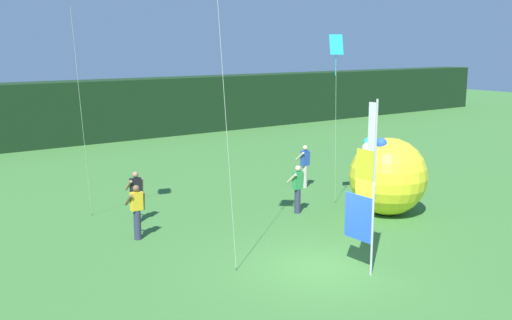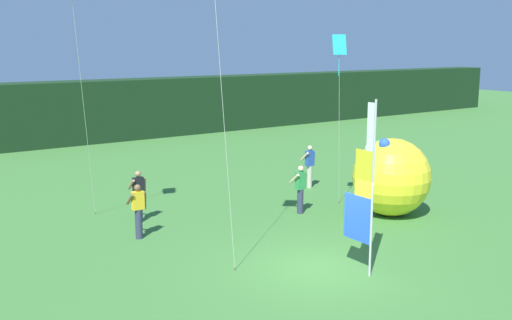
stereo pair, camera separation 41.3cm
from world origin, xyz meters
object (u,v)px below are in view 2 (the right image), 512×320
Objects in this scene: person_far_left at (310,165)px; person_far_right at (138,210)px; inflatable_balloon at (391,177)px; person_mid_field at (300,188)px; banner_flag at (364,192)px; person_near_banner at (139,195)px; kite_cyan_diamond_1 at (339,56)px.

person_far_right is (-8.65, -2.11, -0.04)m from person_far_left.
person_mid_field is at bearing 141.59° from inflatable_balloon.
person_far_left is 1.04× the size of person_far_right.
person_near_banner is (-2.92, 7.63, -1.26)m from banner_flag.
person_far_right is 0.28× the size of kite_cyan_diamond_1.
kite_cyan_diamond_1 reaches higher than person_near_banner.
inflatable_balloon reaches higher than person_near_banner.
inflatable_balloon is (7.63, -4.28, 0.43)m from person_near_banner.
kite_cyan_diamond_1 is at bearing -25.31° from person_near_banner.
person_far_right is 8.80m from inflatable_balloon.
person_near_banner reaches higher than person_mid_field.
banner_flag is 8.26m from person_near_banner.
person_far_right is at bearing 121.37° from banner_flag.
banner_flag reaches higher than person_mid_field.
person_near_banner is at bearing -176.54° from person_far_left.
kite_cyan_diamond_1 is (-1.66, -3.44, 4.57)m from person_far_left.
banner_flag is 5.84m from inflatable_balloon.
person_far_left is 0.64× the size of inflatable_balloon.
person_far_right is 8.48m from kite_cyan_diamond_1.
banner_flag is 2.66× the size of person_mid_field.
person_far_left is at bearing 58.38° from banner_flag.
person_near_banner is 8.30m from kite_cyan_diamond_1.
person_far_right is at bearing 173.38° from person_mid_field.
banner_flag is at bearing -69.06° from person_near_banner.
person_far_left is at bearing 3.46° from person_near_banner.
banner_flag is 2.67× the size of person_far_right.
kite_cyan_diamond_1 is (6.25, -2.96, 4.58)m from person_near_banner.
banner_flag reaches higher than person_near_banner.
person_far_left is (4.99, 8.11, -1.25)m from banner_flag.
person_far_right is at bearing -114.42° from person_near_banner.
person_near_banner is 5.64m from person_mid_field.
inflatable_balloon is 0.45× the size of kite_cyan_diamond_1.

